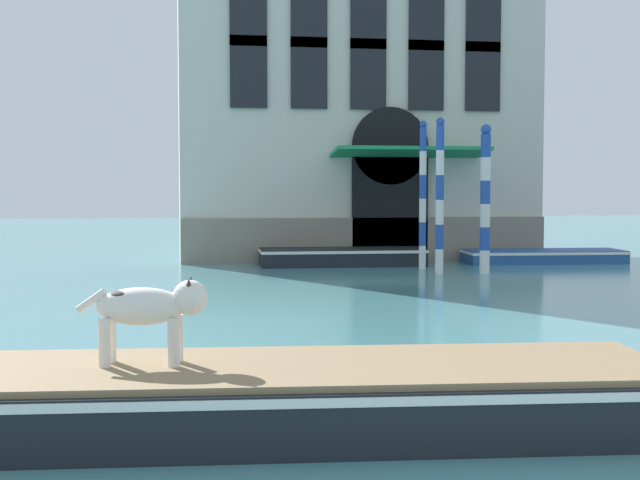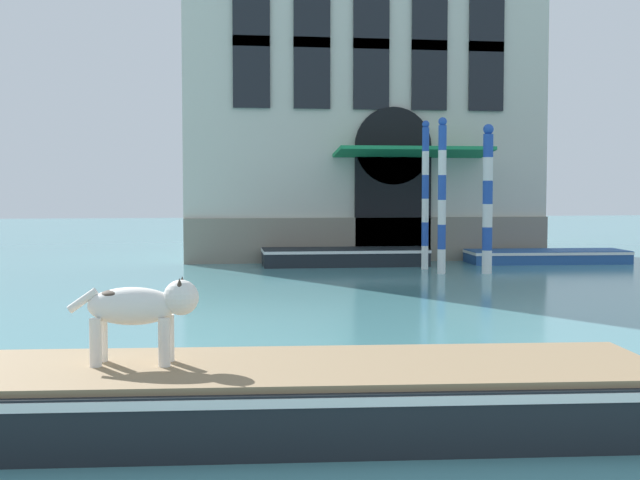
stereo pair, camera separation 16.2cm
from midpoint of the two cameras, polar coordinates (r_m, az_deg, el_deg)
name	(u,v)px [view 2 (the right image)]	position (r m, az deg, el deg)	size (l,w,h in m)	color
palazzo_left	(352,52)	(29.38, 2.22, 11.96)	(10.87, 7.40, 13.15)	beige
boat_foreground	(261,395)	(8.30, -3.24, -9.89)	(7.70, 2.62, 0.61)	black
dog_on_deck	(142,307)	(8.32, -10.81, -4.26)	(1.20, 0.45, 0.80)	silver
boat_moored_near_palazzo	(345,256)	(24.95, 1.77, -1.06)	(4.66, 1.69, 0.48)	black
boat_moored_far	(547,256)	(26.62, 14.48, -1.00)	(4.68, 1.80, 0.37)	#234C8C
mooring_pole_0	(488,198)	(22.99, 10.88, 2.64)	(0.27, 0.27, 3.79)	white
mooring_pole_1	(425,195)	(23.88, 6.95, 2.90)	(0.19, 0.19, 3.96)	white
mooring_pole_2	(442,195)	(22.72, 8.02, 2.86)	(0.22, 0.22, 3.95)	white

